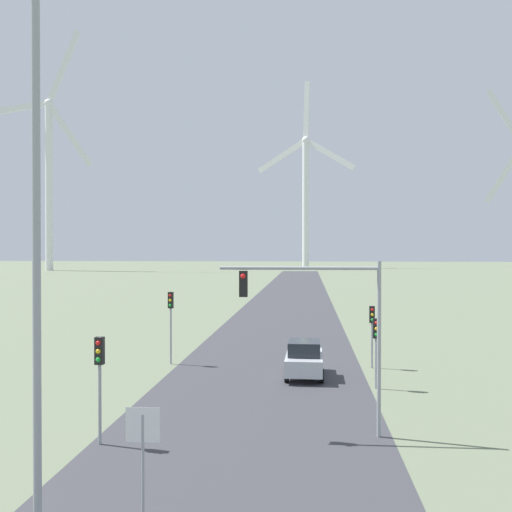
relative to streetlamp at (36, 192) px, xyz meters
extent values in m
cube|color=#38383D|center=(3.63, 40.74, -7.62)|extent=(10.00, 240.00, 0.01)
cylinder|color=#93999E|center=(0.00, 0.00, -1.40)|extent=(0.18, 0.18, 12.45)
cylinder|color=#93999E|center=(1.97, 1.19, -6.33)|extent=(0.07, 0.07, 2.58)
cube|color=white|center=(1.97, 1.17, -5.27)|extent=(0.81, 0.01, 0.81)
cube|color=red|center=(1.97, 1.19, -5.27)|extent=(0.76, 0.02, 0.76)
cylinder|color=#93999E|center=(-1.02, 6.71, -5.86)|extent=(0.11, 0.11, 3.53)
cube|color=black|center=(-1.02, 6.71, -4.54)|extent=(0.28, 0.24, 0.90)
sphere|color=red|center=(-1.02, 6.58, -4.27)|extent=(0.16, 0.16, 0.16)
sphere|color=gold|center=(-1.02, 6.58, -4.54)|extent=(0.16, 0.16, 0.16)
sphere|color=green|center=(-1.02, 6.58, -4.81)|extent=(0.16, 0.16, 0.16)
cylinder|color=#93999E|center=(8.88, 15.39, -6.01)|extent=(0.11, 0.11, 3.22)
cube|color=black|center=(8.88, 15.39, -4.85)|extent=(0.28, 0.24, 0.90)
sphere|color=red|center=(8.88, 15.25, -4.58)|extent=(0.16, 0.16, 0.16)
sphere|color=gold|center=(8.88, 15.25, -4.85)|extent=(0.16, 0.16, 0.16)
sphere|color=green|center=(8.88, 15.25, -5.12)|extent=(0.16, 0.16, 0.16)
cylinder|color=#93999E|center=(-1.82, 20.36, -5.61)|extent=(0.11, 0.11, 4.01)
cube|color=black|center=(-1.82, 20.36, -4.06)|extent=(0.28, 0.24, 0.90)
sphere|color=red|center=(-1.82, 20.22, -3.79)|extent=(0.16, 0.16, 0.16)
sphere|color=gold|center=(-1.82, 20.22, -4.06)|extent=(0.16, 0.16, 0.16)
sphere|color=green|center=(-1.82, 20.22, -4.33)|extent=(0.16, 0.16, 0.16)
cylinder|color=#93999E|center=(9.21, 20.20, -5.95)|extent=(0.11, 0.11, 3.33)
cube|color=black|center=(9.21, 20.20, -4.74)|extent=(0.28, 0.24, 0.90)
sphere|color=red|center=(9.21, 20.06, -4.47)|extent=(0.16, 0.16, 0.16)
sphere|color=gold|center=(9.21, 20.06, -4.74)|extent=(0.16, 0.16, 0.16)
sphere|color=green|center=(9.21, 20.06, -5.01)|extent=(0.16, 0.16, 0.16)
cylinder|color=#93999E|center=(8.18, 8.29, -4.62)|extent=(0.14, 0.14, 5.99)
cylinder|color=#93999E|center=(5.45, 8.29, -1.88)|extent=(5.45, 0.12, 0.12)
cube|color=black|center=(3.54, 8.29, -2.43)|extent=(0.28, 0.24, 0.90)
sphere|color=red|center=(3.54, 8.15, -2.16)|extent=(0.18, 0.18, 0.18)
cube|color=#B7BCC1|center=(5.59, 17.65, -6.89)|extent=(1.86, 4.12, 0.80)
cube|color=#1E2328|center=(5.59, 17.50, -6.14)|extent=(1.59, 2.12, 0.70)
cylinder|color=black|center=(4.76, 18.92, -7.29)|extent=(0.22, 0.66, 0.66)
cylinder|color=black|center=(6.42, 18.92, -7.29)|extent=(0.22, 0.66, 0.66)
cylinder|color=black|center=(4.76, 16.37, -7.29)|extent=(0.22, 0.66, 0.66)
cylinder|color=black|center=(6.42, 16.37, -7.29)|extent=(0.22, 0.66, 0.66)
cylinder|color=white|center=(-70.70, 159.34, 17.16)|extent=(2.20, 2.20, 49.56)
sphere|color=white|center=(-70.70, 159.34, 41.94)|extent=(2.60, 2.60, 2.60)
cube|color=white|center=(-82.26, 160.72, 40.87)|extent=(22.06, 3.13, 3.82)
cube|color=white|center=(-64.00, 158.54, 32.40)|extent=(14.18, 2.18, 19.07)
cube|color=white|center=(-65.84, 158.76, 52.56)|extent=(10.86, 1.79, 20.81)
cylinder|color=white|center=(5.09, 192.82, 14.14)|extent=(2.20, 2.20, 43.51)
sphere|color=white|center=(5.09, 192.82, 35.89)|extent=(2.60, 2.60, 2.60)
cube|color=white|center=(5.37, 192.72, 46.19)|extent=(2.38, 1.30, 19.35)
cube|color=white|center=(-3.39, 196.03, 31.00)|extent=(16.87, 6.78, 10.75)
cube|color=white|center=(13.30, 189.72, 30.48)|extent=(16.43, 6.62, 11.66)
cube|color=white|center=(66.78, 179.70, 39.81)|extent=(10.86, 3.10, 17.78)
cube|color=white|center=(66.56, 179.76, 21.91)|extent=(11.23, 3.19, 17.58)
camera|label=1|loc=(5.75, -12.27, -1.22)|focal=42.00mm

